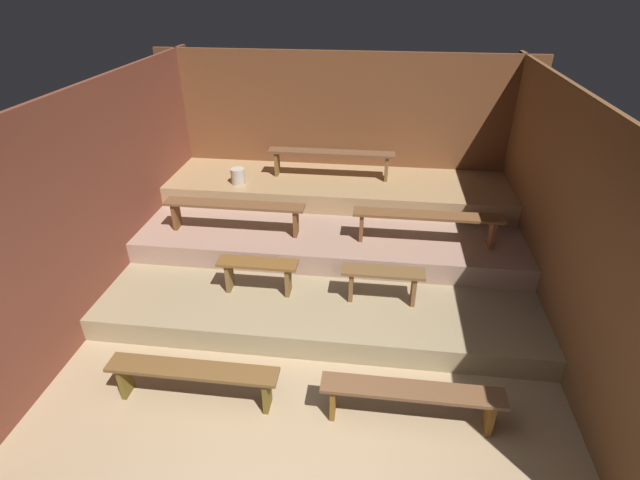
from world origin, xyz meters
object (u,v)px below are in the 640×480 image
bench_floor_right (411,396)px  bench_lower_right (383,279)px  bench_lower_left (258,270)px  pail_upper (238,176)px  bench_upper_center (331,156)px  bench_middle_right (427,220)px  bench_middle_left (234,209)px  bench_floor_left (193,375)px

bench_floor_right → bench_lower_right: bearing=101.2°
bench_lower_left → pail_upper: bearing=111.3°
bench_upper_center → pail_upper: bench_upper_center is taller
bench_upper_center → bench_middle_right: bearing=-45.4°
bench_upper_center → bench_middle_left: bearing=-129.4°
pail_upper → bench_lower_right: bearing=-40.8°
bench_floor_left → bench_upper_center: bearing=76.6°
bench_floor_left → bench_lower_right: bench_lower_right is taller
bench_floor_right → bench_middle_right: bench_middle_right is taller
bench_middle_right → bench_upper_center: bearing=134.6°
bench_middle_left → pail_upper: (-0.23, 1.02, 0.07)m
bench_floor_right → bench_lower_left: bearing=140.0°
bench_middle_right → bench_upper_center: (-1.44, 1.46, 0.30)m
bench_floor_left → bench_upper_center: size_ratio=0.86×
bench_middle_right → bench_upper_center: size_ratio=0.98×
bench_lower_left → pail_upper: (-0.78, 1.99, 0.40)m
bench_middle_left → bench_lower_left: bearing=-60.5°
bench_lower_left → bench_upper_center: (0.65, 2.43, 0.63)m
bench_middle_left → bench_floor_left: bearing=-84.4°
bench_lower_left → bench_middle_right: size_ratio=0.50×
bench_lower_left → bench_middle_left: bench_middle_left is taller
bench_floor_left → bench_middle_right: size_ratio=0.88×
bench_floor_right → pail_upper: 4.44m
bench_middle_right → pail_upper: (-2.86, 1.02, 0.07)m
bench_lower_left → bench_upper_center: size_ratio=0.49×
bench_lower_right → pail_upper: bearing=139.2°
pail_upper → bench_floor_left: bearing=-82.4°
bench_middle_right → bench_floor_right: bearing=-95.6°
bench_floor_left → bench_lower_right: size_ratio=1.74×
bench_middle_left → bench_upper_center: (1.20, 1.46, 0.30)m
bench_lower_right → pail_upper: (-2.31, 1.99, 0.40)m
bench_middle_right → pail_upper: pail_upper is taller
bench_floor_right → bench_lower_left: (-1.83, 1.54, 0.27)m
bench_lower_left → pail_upper: 2.17m
bench_floor_right → bench_middle_left: bench_middle_left is taller
bench_floor_right → bench_middle_left: 3.52m
bench_upper_center → bench_floor_left: bearing=-103.4°
bench_floor_left → bench_middle_right: bench_middle_right is taller
bench_floor_right → bench_lower_right: (-0.30, 1.54, 0.27)m
bench_floor_right → bench_upper_center: size_ratio=0.86×
bench_floor_right → bench_upper_center: (-1.19, 3.97, 0.90)m
bench_floor_left → bench_lower_left: (0.30, 1.54, 0.27)m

